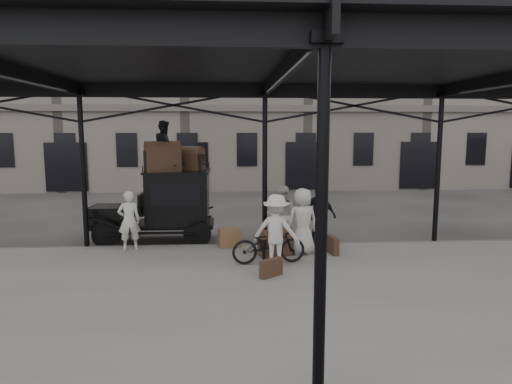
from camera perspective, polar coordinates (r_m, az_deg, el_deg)
ground at (r=11.29m, az=1.91°, el=-9.69°), size 120.00×120.00×0.00m
platform at (r=9.39m, az=3.09°, el=-12.94°), size 28.00×8.00×0.15m
canopy at (r=9.13m, az=3.10°, el=15.34°), size 22.50×9.00×4.74m
building_frontage at (r=28.95m, az=-1.50°, el=15.03°), size 64.00×8.00×14.00m
taxi at (r=13.99m, az=-10.98°, el=-1.33°), size 3.65×1.55×2.18m
porter_left at (r=12.78m, az=-15.59°, el=-3.46°), size 0.67×0.52×1.62m
porter_midleft at (r=12.83m, az=3.19°, el=-2.95°), size 0.84×0.67×1.70m
porter_centre at (r=12.00m, az=5.83°, el=-3.64°), size 0.97×0.77×1.74m
porter_official at (r=13.00m, az=7.93°, el=-2.85°), size 1.04×0.95×1.71m
porter_right at (r=10.87m, az=2.55°, el=-4.84°), size 1.27×0.99×1.73m
bicycle at (r=11.18m, az=1.59°, el=-6.55°), size 1.85×0.81×0.94m
porter_roof at (r=13.73m, az=-11.35°, el=5.69°), size 0.74×0.85×1.48m
steamer_trunk_roof_near at (r=13.61m, az=-11.60°, el=4.09°), size 1.14×0.88×0.73m
steamer_trunk_roof_far at (r=13.97m, az=-8.28°, el=3.99°), size 0.95×0.80×0.60m
steamer_trunk_platform at (r=11.90m, az=2.43°, el=-6.56°), size 0.93×0.79×0.59m
wicker_hamper at (r=12.84m, az=-3.33°, el=-5.68°), size 0.66×0.54×0.50m
suitcase_upright at (r=12.26m, az=9.50°, el=-6.55°), size 0.26×0.62×0.45m
suitcase_flat at (r=10.27m, az=1.90°, el=-9.45°), size 0.56×0.50×0.40m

